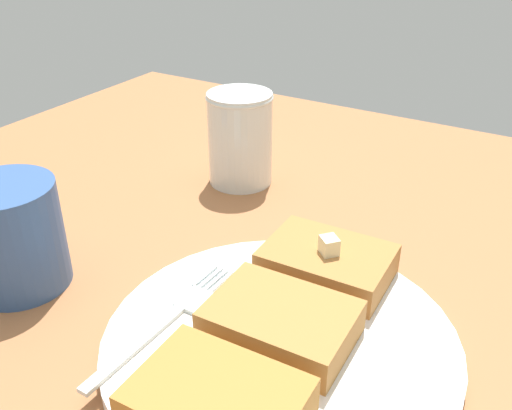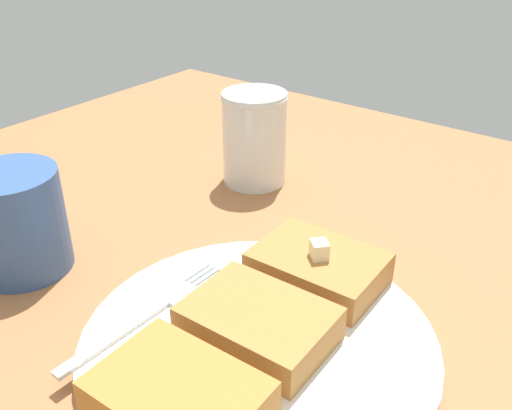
% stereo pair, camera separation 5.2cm
% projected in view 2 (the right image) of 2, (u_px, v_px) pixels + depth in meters
% --- Properties ---
extents(table_surface, '(0.97, 0.97, 0.02)m').
position_uv_depth(table_surface, '(218.00, 295.00, 0.50)').
color(table_surface, '#A0643B').
rests_on(table_surface, ground).
extents(plate, '(0.26, 0.26, 0.01)m').
position_uv_depth(plate, '(258.00, 343.00, 0.42)').
color(plate, white).
rests_on(plate, table_surface).
extents(toast_slice_left, '(0.08, 0.10, 0.03)m').
position_uv_depth(toast_slice_left, '(318.00, 267.00, 0.47)').
color(toast_slice_left, '#AD733A').
rests_on(toast_slice_left, plate).
extents(toast_slice_middle, '(0.08, 0.10, 0.03)m').
position_uv_depth(toast_slice_middle, '(258.00, 323.00, 0.41)').
color(toast_slice_middle, '#AC7338').
rests_on(toast_slice_middle, plate).
extents(toast_slice_right, '(0.08, 0.10, 0.03)m').
position_uv_depth(toast_slice_right, '(178.00, 398.00, 0.35)').
color(toast_slice_right, '#AF7431').
rests_on(toast_slice_right, plate).
extents(butter_pat_primary, '(0.02, 0.02, 0.01)m').
position_uv_depth(butter_pat_primary, '(319.00, 250.00, 0.45)').
color(butter_pat_primary, beige).
rests_on(butter_pat_primary, toast_slice_left).
extents(fork, '(0.16, 0.02, 0.00)m').
position_uv_depth(fork, '(156.00, 308.00, 0.44)').
color(fork, silver).
rests_on(fork, plate).
extents(syrup_jar, '(0.07, 0.07, 0.11)m').
position_uv_depth(syrup_jar, '(254.00, 140.00, 0.64)').
color(syrup_jar, '#4A230D').
rests_on(syrup_jar, table_surface).
extents(coffee_mug, '(0.11, 0.08, 0.09)m').
position_uv_depth(coffee_mug, '(15.00, 222.00, 0.49)').
color(coffee_mug, '#345590').
rests_on(coffee_mug, table_surface).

